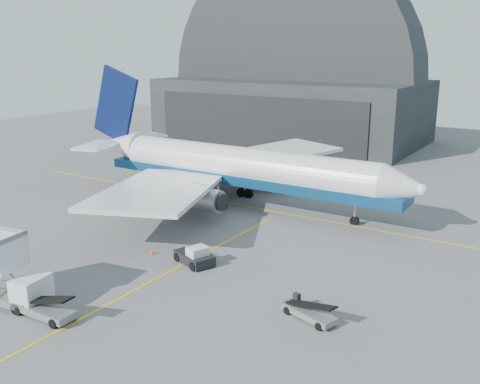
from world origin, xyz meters
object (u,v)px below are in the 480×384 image
Objects in this scene: pushback_tug at (195,257)px; belt_loader_b at (309,312)px; airliner at (232,166)px; belt_loader_a at (44,308)px.

pushback_tug reaches higher than belt_loader_b.
belt_loader_b is at bearing -46.07° from airliner.
belt_loader_b is at bearing 29.37° from belt_loader_a.
belt_loader_a is at bearing -83.19° from pushback_tug.
belt_loader_a is 1.20× the size of belt_loader_b.
belt_loader_a reaches higher than belt_loader_b.
belt_loader_b is (20.28, -21.05, -3.97)m from airliner.
pushback_tug is at bearing 74.25° from belt_loader_a.
belt_loader_a is at bearing -131.65° from belt_loader_b.
airliner is 29.49m from belt_loader_b.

